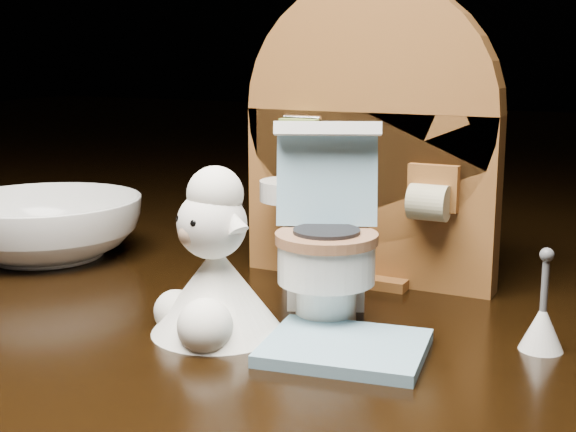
# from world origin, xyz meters

# --- Properties ---
(backdrop_panel) EXTENTS (0.13, 0.05, 0.15)m
(backdrop_panel) POSITION_xyz_m (-0.00, 0.06, 0.07)
(backdrop_panel) COLOR brown
(backdrop_panel) RESTS_ON ground
(toy_toilet) EXTENTS (0.05, 0.06, 0.09)m
(toy_toilet) POSITION_xyz_m (0.01, 0.00, 0.03)
(toy_toilet) COLOR white
(toy_toilet) RESTS_ON ground
(bath_mat) EXTENTS (0.07, 0.06, 0.00)m
(bath_mat) POSITION_xyz_m (0.03, -0.04, 0.00)
(bath_mat) COLOR #74A0B6
(bath_mat) RESTS_ON ground
(toilet_brush) EXTENTS (0.02, 0.02, 0.04)m
(toilet_brush) POSITION_xyz_m (0.10, 0.00, 0.01)
(toilet_brush) COLOR white
(toilet_brush) RESTS_ON ground
(plush_lamb) EXTENTS (0.06, 0.06, 0.07)m
(plush_lamb) POSITION_xyz_m (-0.03, -0.04, 0.02)
(plush_lamb) COLOR white
(plush_lamb) RESTS_ON ground
(ceramic_bowl) EXTENTS (0.13, 0.13, 0.03)m
(ceramic_bowl) POSITION_xyz_m (-0.18, 0.03, 0.02)
(ceramic_bowl) COLOR white
(ceramic_bowl) RESTS_ON ground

